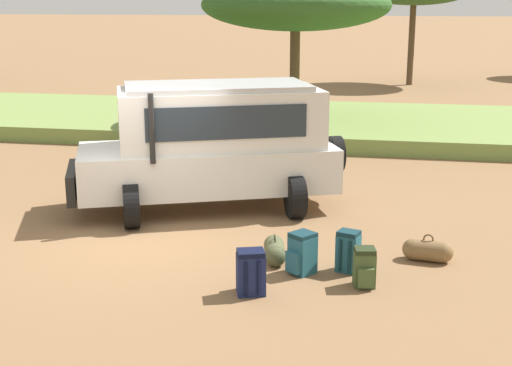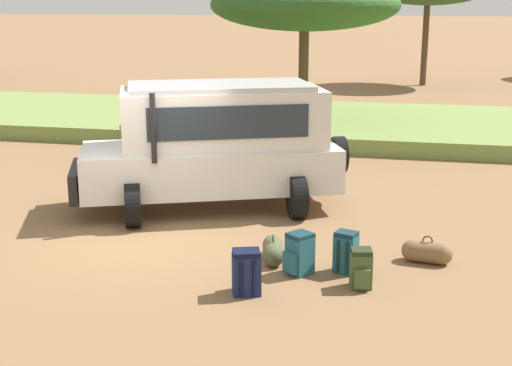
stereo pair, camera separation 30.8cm
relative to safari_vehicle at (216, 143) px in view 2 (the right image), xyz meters
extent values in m
plane|color=olive|center=(-0.74, -2.01, -1.29)|extent=(320.00, 320.00, 0.00)
cube|color=olive|center=(-0.74, 8.80, -1.07)|extent=(120.00, 7.00, 0.44)
cube|color=silver|center=(-0.10, -0.04, -0.47)|extent=(5.25, 3.61, 0.84)
cube|color=silver|center=(0.13, 0.05, 0.50)|extent=(4.21, 3.10, 1.10)
cube|color=#232D38|center=(-1.28, -0.52, 0.45)|extent=(0.64, 1.47, 0.77)
cube|color=#232D38|center=(0.47, -0.78, 0.55)|extent=(2.74, 1.15, 0.60)
cube|color=#232D38|center=(-0.21, 0.89, 0.55)|extent=(2.74, 1.15, 0.60)
cube|color=#B7B7B7|center=(0.08, 0.04, 1.10)|extent=(3.82, 2.88, 0.10)
cube|color=black|center=(-2.48, -1.01, -0.64)|extent=(0.76, 1.56, 0.56)
cylinder|color=black|center=(-0.76, -1.35, 0.50)|extent=(0.10, 0.10, 1.25)
cylinder|color=black|center=(-1.14, -1.51, -0.89)|extent=(0.56, 0.85, 0.80)
cylinder|color=black|center=(-1.87, 0.28, -0.89)|extent=(0.56, 0.85, 0.80)
cylinder|color=black|center=(1.67, -0.36, -0.89)|extent=(0.56, 0.85, 0.80)
cylinder|color=black|center=(0.94, 1.43, -0.89)|extent=(0.56, 0.85, 0.80)
cylinder|color=black|center=(2.30, 0.94, -0.32)|extent=(0.48, 0.76, 0.74)
cube|color=#235B6B|center=(2.82, -2.93, -1.01)|extent=(0.38, 0.33, 0.58)
cube|color=#235B6B|center=(2.88, -2.77, -1.08)|extent=(0.26, 0.15, 0.32)
cube|color=#13323A|center=(2.82, -2.93, -0.69)|extent=(0.37, 0.34, 0.07)
cylinder|color=#13323A|center=(2.71, -3.04, -1.01)|extent=(0.04, 0.04, 0.49)
cylinder|color=#13323A|center=(2.85, -3.08, -1.01)|extent=(0.04, 0.04, 0.49)
cube|color=navy|center=(1.55, -4.03, -1.01)|extent=(0.46, 0.40, 0.58)
cube|color=navy|center=(1.49, -3.86, -1.08)|extent=(0.30, 0.17, 0.32)
cube|color=black|center=(1.55, -4.03, -0.69)|extent=(0.45, 0.40, 0.07)
cylinder|color=black|center=(1.52, -4.22, -1.01)|extent=(0.04, 0.04, 0.49)
cylinder|color=black|center=(1.68, -4.16, -1.01)|extent=(0.04, 0.04, 0.49)
cube|color=#235B6B|center=(2.16, -3.11, -1.01)|extent=(0.46, 0.45, 0.57)
cube|color=#235B6B|center=(2.03, -3.27, -1.08)|extent=(0.24, 0.21, 0.31)
cube|color=#13323A|center=(2.16, -3.11, -0.69)|extent=(0.45, 0.46, 0.07)
cylinder|color=#13323A|center=(2.33, -3.02, -1.01)|extent=(0.04, 0.04, 0.49)
cylinder|color=#13323A|center=(2.21, -2.93, -1.01)|extent=(0.04, 0.04, 0.49)
cube|color=#42562D|center=(3.09, -3.45, -1.04)|extent=(0.34, 0.31, 0.51)
cube|color=#42562D|center=(3.12, -3.62, -1.10)|extent=(0.24, 0.12, 0.28)
cube|color=#242F19|center=(3.09, -3.45, -0.75)|extent=(0.33, 0.32, 0.07)
cylinder|color=#242F19|center=(3.13, -3.29, -1.04)|extent=(0.04, 0.04, 0.43)
cylinder|color=#242F19|center=(3.00, -3.32, -1.04)|extent=(0.04, 0.04, 0.43)
cylinder|color=#4C5133|center=(1.66, -2.67, -1.13)|extent=(0.44, 0.60, 0.33)
sphere|color=#4C5133|center=(1.60, -2.40, -1.13)|extent=(0.32, 0.32, 0.32)
sphere|color=#4C5133|center=(1.72, -2.93, -1.13)|extent=(0.32, 0.32, 0.32)
torus|color=#2D301E|center=(1.66, -2.67, -0.95)|extent=(0.06, 0.17, 0.16)
cylinder|color=brown|center=(4.03, -2.24, -1.12)|extent=(0.50, 0.40, 0.34)
sphere|color=brown|center=(3.80, -2.21, -1.12)|extent=(0.33, 0.33, 0.33)
sphere|color=brown|center=(4.26, -2.27, -1.12)|extent=(0.33, 0.33, 0.33)
torus|color=#493721|center=(4.03, -2.24, -0.93)|extent=(0.17, 0.05, 0.16)
cylinder|color=brown|center=(0.46, 8.20, 0.29)|extent=(0.30, 0.30, 3.17)
ellipsoid|color=#2D5623|center=(0.46, 8.20, 2.52)|extent=(5.59, 4.82, 1.51)
cylinder|color=brown|center=(4.13, 21.74, 0.59)|extent=(0.29, 0.29, 3.77)
camera|label=1|loc=(3.37, -13.12, 2.72)|focal=50.00mm
camera|label=2|loc=(3.67, -13.06, 2.72)|focal=50.00mm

